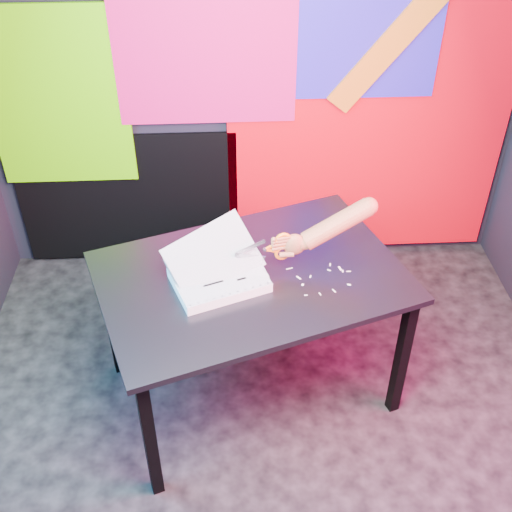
{
  "coord_description": "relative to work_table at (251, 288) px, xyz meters",
  "views": [
    {
      "loc": [
        -0.16,
        -1.79,
        2.56
      ],
      "look_at": [
        -0.05,
        0.34,
        0.87
      ],
      "focal_mm": 45.0,
      "sensor_mm": 36.0,
      "label": 1
    }
  ],
  "objects": [
    {
      "name": "work_table",
      "position": [
        0.0,
        0.0,
        0.0
      ],
      "size": [
        1.53,
        1.25,
        0.75
      ],
      "rotation": [
        0.0,
        0.0,
        0.33
      ],
      "color": "black",
      "rests_on": "ground"
    },
    {
      "name": "scissors",
      "position": [
        0.12,
        0.02,
        0.21
      ],
      "size": [
        0.25,
        0.06,
        0.14
      ],
      "rotation": [
        0.0,
        0.0,
        0.22
      ],
      "color": "silver",
      "rests_on": "printout_stack"
    },
    {
      "name": "printout_stack",
      "position": [
        -0.14,
        -0.05,
        0.11
      ],
      "size": [
        0.47,
        0.4,
        0.29
      ],
      "rotation": [
        0.0,
        0.0,
        0.36
      ],
      "color": "silver",
      "rests_on": "work_table"
    },
    {
      "name": "backdrop",
      "position": [
        0.13,
        1.1,
        0.29
      ],
      "size": [
        2.88,
        0.05,
        2.08
      ],
      "color": "red",
      "rests_on": "ground"
    },
    {
      "name": "paper_clippings",
      "position": [
        0.32,
        -0.03,
        0.08
      ],
      "size": [
        0.29,
        0.21,
        0.0
      ],
      "color": "beige",
      "rests_on": "work_table"
    },
    {
      "name": "hand_forearm",
      "position": [
        0.34,
        0.07,
        0.27
      ],
      "size": [
        0.46,
        0.15,
        0.23
      ],
      "rotation": [
        0.0,
        0.0,
        0.22
      ],
      "color": "#A9673A",
      "rests_on": "work_table"
    },
    {
      "name": "room",
      "position": [
        0.07,
        -0.36,
        0.68
      ],
      "size": [
        3.01,
        3.01,
        2.71
      ],
      "color": "black",
      "rests_on": "ground"
    }
  ]
}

